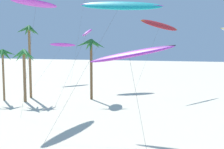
{
  "coord_description": "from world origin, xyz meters",
  "views": [
    {
      "loc": [
        9.59,
        3.0,
        7.54
      ],
      "look_at": [
        3.65,
        21.7,
        5.56
      ],
      "focal_mm": 44.5,
      "sensor_mm": 36.0,
      "label": 1
    }
  ],
  "objects_px": {
    "palm_tree_3": "(24,59)",
    "flying_kite_1": "(120,6)",
    "flying_kite_4": "(36,3)",
    "flying_kite_10": "(87,32)",
    "palm_tree_2": "(29,38)",
    "flying_kite_11": "(160,25)",
    "palm_tree_4": "(91,51)",
    "flying_kite_7": "(129,54)",
    "flying_kite_3": "(63,45)",
    "palm_tree_1": "(3,57)"
  },
  "relations": [
    {
      "from": "flying_kite_4",
      "to": "palm_tree_2",
      "type": "bearing_deg",
      "value": 130.92
    },
    {
      "from": "palm_tree_3",
      "to": "palm_tree_2",
      "type": "bearing_deg",
      "value": 110.02
    },
    {
      "from": "flying_kite_7",
      "to": "flying_kite_1",
      "type": "bearing_deg",
      "value": 110.49
    },
    {
      "from": "palm_tree_3",
      "to": "flying_kite_3",
      "type": "distance_m",
      "value": 21.64
    },
    {
      "from": "flying_kite_3",
      "to": "flying_kite_10",
      "type": "xyz_separation_m",
      "value": [
        11.77,
        -14.85,
        1.68
      ]
    },
    {
      "from": "palm_tree_3",
      "to": "flying_kite_4",
      "type": "distance_m",
      "value": 8.43
    },
    {
      "from": "palm_tree_3",
      "to": "flying_kite_1",
      "type": "relative_size",
      "value": 0.58
    },
    {
      "from": "palm_tree_1",
      "to": "flying_kite_3",
      "type": "relative_size",
      "value": 0.75
    },
    {
      "from": "flying_kite_4",
      "to": "flying_kite_7",
      "type": "distance_m",
      "value": 18.31
    },
    {
      "from": "palm_tree_2",
      "to": "palm_tree_1",
      "type": "bearing_deg",
      "value": -129.09
    },
    {
      "from": "palm_tree_2",
      "to": "flying_kite_7",
      "type": "xyz_separation_m",
      "value": [
        19.04,
        -16.25,
        -1.74
      ]
    },
    {
      "from": "flying_kite_4",
      "to": "flying_kite_11",
      "type": "bearing_deg",
      "value": 53.95
    },
    {
      "from": "flying_kite_11",
      "to": "palm_tree_4",
      "type": "bearing_deg",
      "value": -131.1
    },
    {
      "from": "palm_tree_4",
      "to": "flying_kite_11",
      "type": "bearing_deg",
      "value": 48.9
    },
    {
      "from": "flying_kite_10",
      "to": "palm_tree_3",
      "type": "bearing_deg",
      "value": -137.88
    },
    {
      "from": "palm_tree_3",
      "to": "flying_kite_10",
      "type": "distance_m",
      "value": 9.84
    },
    {
      "from": "flying_kite_11",
      "to": "flying_kite_10",
      "type": "bearing_deg",
      "value": -140.59
    },
    {
      "from": "palm_tree_3",
      "to": "flying_kite_7",
      "type": "bearing_deg",
      "value": -36.56
    },
    {
      "from": "palm_tree_4",
      "to": "flying_kite_4",
      "type": "height_order",
      "value": "flying_kite_4"
    },
    {
      "from": "palm_tree_1",
      "to": "flying_kite_10",
      "type": "height_order",
      "value": "flying_kite_10"
    },
    {
      "from": "palm_tree_4",
      "to": "flying_kite_11",
      "type": "distance_m",
      "value": 13.24
    },
    {
      "from": "flying_kite_11",
      "to": "flying_kite_1",
      "type": "bearing_deg",
      "value": -94.09
    },
    {
      "from": "palm_tree_1",
      "to": "flying_kite_4",
      "type": "xyz_separation_m",
      "value": [
        7.46,
        -2.91,
        6.53
      ]
    },
    {
      "from": "palm_tree_2",
      "to": "flying_kite_11",
      "type": "xyz_separation_m",
      "value": [
        17.34,
        11.01,
        2.27
      ]
    },
    {
      "from": "palm_tree_3",
      "to": "flying_kite_7",
      "type": "relative_size",
      "value": 0.91
    },
    {
      "from": "palm_tree_1",
      "to": "flying_kite_7",
      "type": "xyz_separation_m",
      "value": [
        21.43,
        -13.31,
        0.89
      ]
    },
    {
      "from": "palm_tree_3",
      "to": "flying_kite_7",
      "type": "distance_m",
      "value": 22.41
    },
    {
      "from": "palm_tree_3",
      "to": "flying_kite_1",
      "type": "height_order",
      "value": "flying_kite_1"
    },
    {
      "from": "flying_kite_1",
      "to": "flying_kite_7",
      "type": "height_order",
      "value": "flying_kite_1"
    },
    {
      "from": "flying_kite_10",
      "to": "flying_kite_11",
      "type": "xyz_separation_m",
      "value": [
        9.55,
        7.85,
        1.4
      ]
    },
    {
      "from": "palm_tree_1",
      "to": "flying_kite_1",
      "type": "distance_m",
      "value": 19.84
    },
    {
      "from": "flying_kite_4",
      "to": "flying_kite_10",
      "type": "relative_size",
      "value": 1.25
    },
    {
      "from": "flying_kite_11",
      "to": "palm_tree_3",
      "type": "bearing_deg",
      "value": -139.45
    },
    {
      "from": "flying_kite_1",
      "to": "flying_kite_10",
      "type": "distance_m",
      "value": 14.03
    },
    {
      "from": "palm_tree_1",
      "to": "flying_kite_10",
      "type": "relative_size",
      "value": 0.68
    },
    {
      "from": "flying_kite_7",
      "to": "flying_kite_10",
      "type": "xyz_separation_m",
      "value": [
        -11.25,
        19.41,
        2.62
      ]
    },
    {
      "from": "palm_tree_1",
      "to": "flying_kite_11",
      "type": "bearing_deg",
      "value": 35.26
    },
    {
      "from": "flying_kite_1",
      "to": "flying_kite_7",
      "type": "distance_m",
      "value": 9.88
    },
    {
      "from": "palm_tree_3",
      "to": "palm_tree_4",
      "type": "bearing_deg",
      "value": 29.03
    },
    {
      "from": "palm_tree_2",
      "to": "flying_kite_1",
      "type": "bearing_deg",
      "value": -26.77
    },
    {
      "from": "flying_kite_1",
      "to": "flying_kite_3",
      "type": "height_order",
      "value": "flying_kite_1"
    },
    {
      "from": "palm_tree_2",
      "to": "flying_kite_3",
      "type": "xyz_separation_m",
      "value": [
        -3.98,
        18.02,
        -0.81
      ]
    },
    {
      "from": "palm_tree_3",
      "to": "flying_kite_10",
      "type": "xyz_separation_m",
      "value": [
        6.73,
        6.08,
        3.8
      ]
    },
    {
      "from": "palm_tree_1",
      "to": "flying_kite_1",
      "type": "height_order",
      "value": "flying_kite_1"
    },
    {
      "from": "flying_kite_1",
      "to": "flying_kite_11",
      "type": "distance_m",
      "value": 19.13
    },
    {
      "from": "palm_tree_3",
      "to": "flying_kite_10",
      "type": "relative_size",
      "value": 0.68
    },
    {
      "from": "flying_kite_1",
      "to": "flying_kite_7",
      "type": "xyz_separation_m",
      "value": [
        3.06,
        -8.19,
        -4.6
      ]
    },
    {
      "from": "palm_tree_4",
      "to": "flying_kite_1",
      "type": "distance_m",
      "value": 12.7
    },
    {
      "from": "flying_kite_4",
      "to": "flying_kite_3",
      "type": "bearing_deg",
      "value": 110.76
    },
    {
      "from": "palm_tree_2",
      "to": "palm_tree_3",
      "type": "height_order",
      "value": "palm_tree_2"
    }
  ]
}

